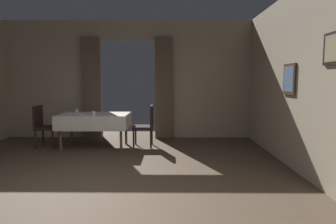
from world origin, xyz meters
The scene contains 9 objects.
ground centered at (0.00, 0.00, 0.00)m, with size 10.08×10.08×0.00m, color #4C3D2D.
wall_back centered at (0.00, 4.18, 1.52)m, with size 6.40×0.27×3.00m.
dining_table_mid centered at (-0.59, 2.98, 0.65)m, with size 1.52×0.94×0.75m.
chair_mid_right centered at (0.56, 3.09, 0.52)m, with size 0.44×0.44×0.93m.
chair_mid_left centered at (-1.73, 2.99, 0.52)m, with size 0.44×0.44×0.93m.
glass_mid_a centered at (-0.52, 2.68, 0.80)m, with size 0.06×0.06×0.09m, color silver.
plate_mid_b centered at (-0.80, 2.79, 0.76)m, with size 0.19×0.19×0.01m, color white.
glass_mid_c centered at (-1.08, 3.31, 0.79)m, with size 0.08×0.08×0.08m, color silver.
plate_mid_d centered at (-0.96, 3.06, 0.76)m, with size 0.20×0.20×0.01m, color white.
Camera 1 is at (1.10, -3.47, 1.48)m, focal length 31.56 mm.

